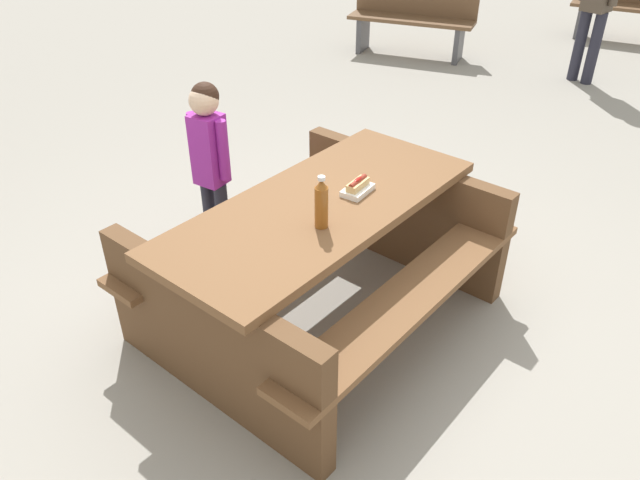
% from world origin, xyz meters
% --- Properties ---
extents(ground_plane, '(30.00, 30.00, 0.00)m').
position_xyz_m(ground_plane, '(0.00, 0.00, 0.00)').
color(ground_plane, gray).
rests_on(ground_plane, ground).
extents(picnic_table, '(1.91, 1.54, 0.75)m').
position_xyz_m(picnic_table, '(0.00, 0.00, 0.44)').
color(picnic_table, brown).
rests_on(picnic_table, ground).
extents(soda_bottle, '(0.06, 0.06, 0.27)m').
position_xyz_m(soda_bottle, '(-0.15, -0.16, 0.87)').
color(soda_bottle, brown).
rests_on(soda_bottle, picnic_table).
extents(hotdog_tray, '(0.20, 0.14, 0.08)m').
position_xyz_m(hotdog_tray, '(0.21, -0.07, 0.78)').
color(hotdog_tray, white).
rests_on(hotdog_tray, picnic_table).
extents(child_in_coat, '(0.19, 0.28, 1.14)m').
position_xyz_m(child_in_coat, '(0.01, 0.93, 0.73)').
color(child_in_coat, '#262633').
rests_on(child_in_coat, ground).
extents(park_bench_near, '(0.95, 1.54, 0.85)m').
position_xyz_m(park_bench_near, '(4.35, 2.71, 0.45)').
color(park_bench_near, brown).
rests_on(park_bench_near, ground).
extents(park_bench_mid, '(0.82, 1.55, 0.85)m').
position_xyz_m(park_bench_mid, '(6.83, 1.04, 0.45)').
color(park_bench_mid, brown).
rests_on(park_bench_mid, ground).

